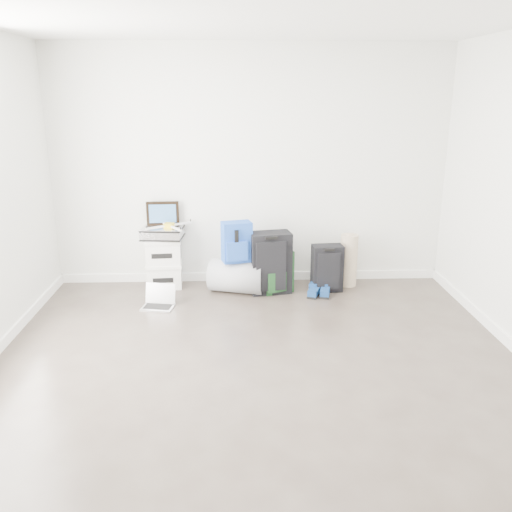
{
  "coord_description": "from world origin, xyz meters",
  "views": [
    {
      "loc": [
        -0.17,
        -3.67,
        2.19
      ],
      "look_at": [
        0.04,
        1.9,
        0.48
      ],
      "focal_mm": 38.0,
      "sensor_mm": 36.0,
      "label": 1
    }
  ],
  "objects_px": {
    "boxes_stack": "(164,262)",
    "carry_on": "(327,268)",
    "briefcase": "(163,233)",
    "large_suitcase": "(270,263)",
    "laptop": "(159,301)",
    "duffel_bag": "(237,276)"
  },
  "relations": [
    {
      "from": "carry_on",
      "to": "laptop",
      "type": "relative_size",
      "value": 1.48
    },
    {
      "from": "large_suitcase",
      "to": "carry_on",
      "type": "bearing_deg",
      "value": -8.14
    },
    {
      "from": "briefcase",
      "to": "duffel_bag",
      "type": "distance_m",
      "value": 0.98
    },
    {
      "from": "duffel_bag",
      "to": "large_suitcase",
      "type": "distance_m",
      "value": 0.41
    },
    {
      "from": "duffel_bag",
      "to": "laptop",
      "type": "bearing_deg",
      "value": -137.0
    },
    {
      "from": "boxes_stack",
      "to": "large_suitcase",
      "type": "xyz_separation_m",
      "value": [
        1.21,
        -0.24,
        0.06
      ]
    },
    {
      "from": "boxes_stack",
      "to": "briefcase",
      "type": "relative_size",
      "value": 1.29
    },
    {
      "from": "briefcase",
      "to": "boxes_stack",
      "type": "bearing_deg",
      "value": 0.0
    },
    {
      "from": "duffel_bag",
      "to": "carry_on",
      "type": "bearing_deg",
      "value": 17.37
    },
    {
      "from": "boxes_stack",
      "to": "carry_on",
      "type": "bearing_deg",
      "value": -10.75
    },
    {
      "from": "duffel_bag",
      "to": "large_suitcase",
      "type": "bearing_deg",
      "value": 14.25
    },
    {
      "from": "boxes_stack",
      "to": "large_suitcase",
      "type": "height_order",
      "value": "large_suitcase"
    },
    {
      "from": "boxes_stack",
      "to": "laptop",
      "type": "relative_size",
      "value": 1.6
    },
    {
      "from": "large_suitcase",
      "to": "laptop",
      "type": "distance_m",
      "value": 1.29
    },
    {
      "from": "laptop",
      "to": "large_suitcase",
      "type": "bearing_deg",
      "value": 27.96
    },
    {
      "from": "duffel_bag",
      "to": "large_suitcase",
      "type": "relative_size",
      "value": 0.87
    },
    {
      "from": "briefcase",
      "to": "large_suitcase",
      "type": "bearing_deg",
      "value": -5.84
    },
    {
      "from": "duffel_bag",
      "to": "large_suitcase",
      "type": "height_order",
      "value": "large_suitcase"
    },
    {
      "from": "briefcase",
      "to": "carry_on",
      "type": "height_order",
      "value": "briefcase"
    },
    {
      "from": "boxes_stack",
      "to": "laptop",
      "type": "height_order",
      "value": "boxes_stack"
    },
    {
      "from": "large_suitcase",
      "to": "carry_on",
      "type": "height_order",
      "value": "large_suitcase"
    },
    {
      "from": "boxes_stack",
      "to": "carry_on",
      "type": "distance_m",
      "value": 1.87
    }
  ]
}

